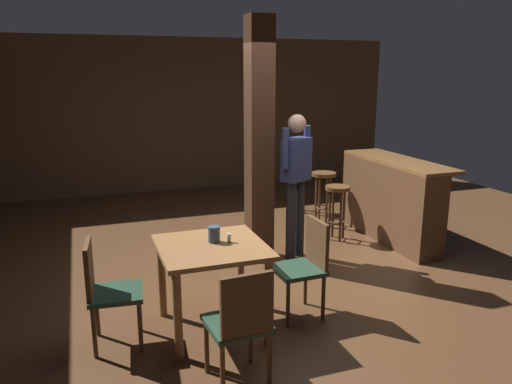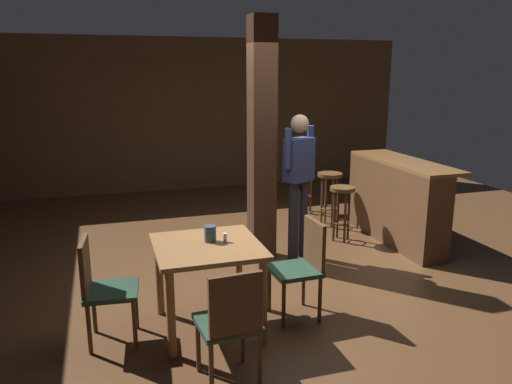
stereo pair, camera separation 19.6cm
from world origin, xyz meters
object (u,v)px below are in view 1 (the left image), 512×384
at_px(napkin_cup, 214,234).
at_px(salt_shaker, 229,238).
at_px(bar_counter, 390,199).
at_px(chair_east, 305,263).
at_px(dining_table, 212,260).
at_px(bar_stool_mid, 324,186).
at_px(chair_west, 106,288).
at_px(standing_person, 296,176).
at_px(chair_south, 241,321).
at_px(bar_stool_near, 337,200).
at_px(bar_stool_far, 298,178).

relative_size(napkin_cup, salt_shaker, 1.80).
bearing_deg(bar_counter, salt_shaker, -150.31).
xyz_separation_m(chair_east, napkin_cup, (-0.82, 0.10, 0.33)).
relative_size(dining_table, bar_stool_mid, 1.14).
height_order(dining_table, chair_west, chair_west).
bearing_deg(chair_east, standing_person, 69.60).
bearing_deg(napkin_cup, chair_south, -93.93).
bearing_deg(bar_stool_near, chair_east, -126.00).
xyz_separation_m(napkin_cup, bar_counter, (2.78, 1.46, -0.29)).
bearing_deg(dining_table, napkin_cup, 58.71).
bearing_deg(standing_person, chair_east, -110.40).
height_order(dining_table, bar_stool_near, dining_table).
bearing_deg(chair_west, bar_stool_near, 29.87).
distance_m(salt_shaker, bar_stool_mid, 3.21).
xyz_separation_m(chair_west, bar_stool_near, (3.04, 1.75, 0.03)).
xyz_separation_m(dining_table, napkin_cup, (0.04, 0.07, 0.21)).
relative_size(chair_east, standing_person, 0.52).
xyz_separation_m(chair_west, chair_south, (0.85, -0.89, 0.00)).
xyz_separation_m(napkin_cup, bar_stool_mid, (2.25, 2.34, -0.25)).
distance_m(dining_table, bar_stool_near, 2.79).
height_order(chair_south, bar_stool_near, chair_south).
distance_m(chair_west, chair_south, 1.23).
relative_size(chair_east, bar_stool_mid, 1.14).
bearing_deg(bar_stool_near, chair_south, -129.73).
bearing_deg(dining_table, standing_person, 44.33).
xyz_separation_m(napkin_cup, bar_stool_near, (2.12, 1.69, -0.30)).
bearing_deg(bar_stool_near, bar_stool_far, 86.87).
height_order(bar_counter, bar_stool_mid, bar_counter).
bearing_deg(salt_shaker, standing_person, 47.54).
distance_m(chair_south, bar_counter, 3.72).
height_order(chair_south, bar_counter, bar_counter).
bearing_deg(napkin_cup, salt_shaker, -23.14).
distance_m(bar_stool_near, bar_stool_far, 1.44).
xyz_separation_m(bar_counter, bar_stool_mid, (-0.53, 0.87, 0.04)).
bearing_deg(bar_stool_near, napkin_cup, -141.43).
xyz_separation_m(chair_west, bar_stool_far, (3.12, 3.19, 0.04)).
bearing_deg(bar_stool_far, bar_counter, -71.01).
bearing_deg(bar_stool_far, dining_table, -125.02).
bearing_deg(standing_person, napkin_cup, -136.28).
distance_m(chair_west, napkin_cup, 0.98).
bearing_deg(bar_stool_near, salt_shaker, -138.96).
distance_m(chair_east, bar_stool_far, 3.52).
bearing_deg(bar_stool_near, bar_stool_mid, 78.93).
relative_size(chair_west, bar_counter, 0.48).
bearing_deg(standing_person, dining_table, -135.67).
bearing_deg(chair_west, chair_east, -1.50).
distance_m(chair_east, bar_counter, 2.50).
xyz_separation_m(bar_stool_near, bar_stool_mid, (0.13, 0.64, 0.05)).
bearing_deg(napkin_cup, bar_counter, 27.79).
bearing_deg(salt_shaker, bar_stool_far, 56.82).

